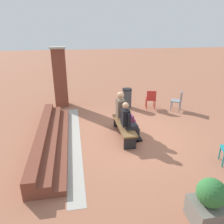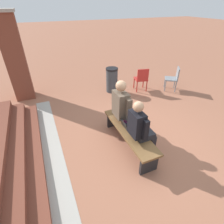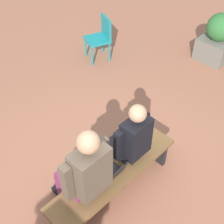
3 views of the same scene
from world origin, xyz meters
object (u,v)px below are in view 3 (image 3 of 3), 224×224
Objects in this scene: person_adult at (84,172)px; plastic_chair_near_bench_right at (101,36)px; planter at (218,39)px; bench at (114,176)px; laptop at (110,173)px; person_student at (129,140)px.

person_adult is 3.34m from plastic_chair_near_bench_right.
bench is at bearing 11.58° from planter.
planter is at bearing -168.46° from laptop.
person_student is 0.70m from person_adult.
laptop is at bearing 9.56° from bench.
person_adult reaches higher than person_student.
person_adult is at bearing -15.30° from laptop.
planter reaches higher than bench.
person_adult reaches higher than laptop.
person_student is at bearing -168.59° from bench.
person_student is 3.34m from planter.
laptop is 3.18m from plastic_chair_near_bench_right.
planter is at bearing 133.48° from plastic_chair_near_bench_right.
planter is at bearing -170.52° from person_adult.
person_student is at bearing 52.72° from plastic_chair_near_bench_right.
person_student reaches higher than laptop.
person_adult is at bearing 42.99° from plastic_chair_near_bench_right.
laptop is 0.38× the size of plastic_chair_near_bench_right.
person_student is at bearing -168.92° from laptop.
bench is 0.56m from person_adult.
plastic_chair_near_bench_right reaches higher than bench.
planter is at bearing -168.40° from person_student.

